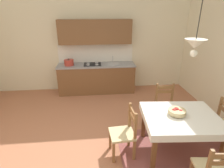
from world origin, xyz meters
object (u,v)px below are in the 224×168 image
at_px(fruit_bowl, 177,112).
at_px(pendant_lamp, 195,45).
at_px(kitchen_cabinetry, 96,65).
at_px(dining_chair_tv_side, 124,133).
at_px(dining_chair_kitchen_side, 165,106).
at_px(dining_table, 180,122).

xyz_separation_m(fruit_bowl, pendant_lamp, (0.10, -0.06, 1.16)).
distance_m(kitchen_cabinetry, fruit_bowl, 3.15).
bearing_deg(kitchen_cabinetry, dining_chair_tv_side, -81.62).
distance_m(dining_chair_kitchen_side, pendant_lamp, 1.78).
bearing_deg(dining_table, dining_chair_kitchen_side, 84.79).
relative_size(kitchen_cabinetry, dining_chair_tv_side, 2.53).
height_order(dining_chair_kitchen_side, pendant_lamp, pendant_lamp).
relative_size(dining_chair_tv_side, pendant_lamp, 1.16).
bearing_deg(dining_chair_kitchen_side, dining_table, -95.21).
distance_m(kitchen_cabinetry, dining_chair_kitchen_side, 2.53).
bearing_deg(dining_chair_kitchen_side, pendant_lamp, -93.70).
xyz_separation_m(dining_table, dining_chair_kitchen_side, (0.08, 0.89, -0.19)).
height_order(dining_chair_kitchen_side, dining_chair_tv_side, same).
relative_size(kitchen_cabinetry, fruit_bowl, 7.84).
relative_size(kitchen_cabinetry, pendant_lamp, 2.92).
relative_size(dining_chair_tv_side, fruit_bowl, 3.10).
relative_size(dining_chair_kitchen_side, pendant_lamp, 1.16).
xyz_separation_m(dining_table, dining_chair_tv_side, (-0.98, 0.03, -0.19)).
xyz_separation_m(kitchen_cabinetry, dining_chair_tv_side, (0.42, -2.87, -0.41)).
relative_size(fruit_bowl, pendant_lamp, 0.37).
height_order(fruit_bowl, pendant_lamp, pendant_lamp).
xyz_separation_m(dining_chair_tv_side, fruit_bowl, (0.91, 0.02, 0.37)).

